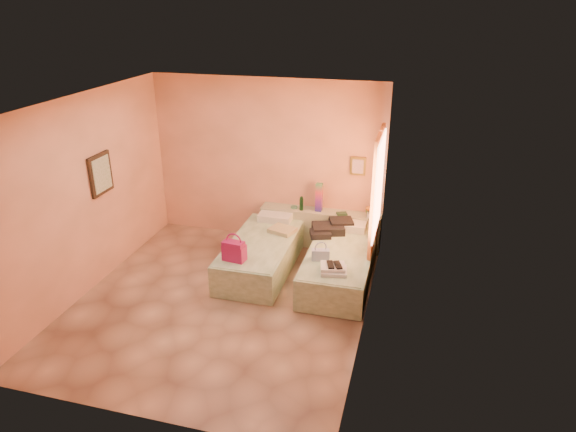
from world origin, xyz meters
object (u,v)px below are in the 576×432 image
(bed_right, at_px, (339,266))
(water_bottle, at_px, (301,204))
(flower_vase, at_px, (370,211))
(blue_handbag, at_px, (321,255))
(headboard_ledge, at_px, (320,228))
(green_book, at_px, (342,214))
(magenta_handbag, at_px, (234,251))
(towel_stack, at_px, (334,269))
(bed_left, at_px, (262,255))

(bed_right, distance_m, water_bottle, 1.43)
(flower_vase, bearing_deg, water_bottle, 179.19)
(blue_handbag, bearing_deg, flower_vase, 55.13)
(headboard_ledge, bearing_deg, green_book, -10.13)
(water_bottle, distance_m, magenta_handbag, 1.80)
(flower_vase, height_order, blue_handbag, flower_vase)
(bed_right, height_order, water_bottle, water_bottle)
(water_bottle, height_order, magenta_handbag, water_bottle)
(bed_right, relative_size, blue_handbag, 7.91)
(green_book, bearing_deg, flower_vase, -22.38)
(water_bottle, bearing_deg, green_book, -0.80)
(headboard_ledge, distance_m, water_bottle, 0.55)
(green_book, relative_size, towel_stack, 0.48)
(bed_right, height_order, towel_stack, towel_stack)
(water_bottle, xyz_separation_m, flower_vase, (1.16, -0.02, 0.00))
(headboard_ledge, relative_size, towel_stack, 5.86)
(headboard_ledge, height_order, towel_stack, headboard_ledge)
(headboard_ledge, bearing_deg, magenta_handbag, -116.93)
(bed_left, xyz_separation_m, bed_right, (1.25, -0.03, 0.00))
(bed_left, relative_size, water_bottle, 8.58)
(headboard_ledge, relative_size, bed_right, 1.02)
(headboard_ledge, height_order, magenta_handbag, magenta_handbag)
(water_bottle, relative_size, flower_vase, 0.99)
(bed_right, bearing_deg, green_book, 98.14)
(bed_left, xyz_separation_m, green_book, (1.09, 0.98, 0.41))
(water_bottle, bearing_deg, bed_left, -111.93)
(green_book, xyz_separation_m, towel_stack, (0.18, -1.68, -0.11))
(bed_right, xyz_separation_m, magenta_handbag, (-1.42, -0.67, 0.40))
(flower_vase, distance_m, towel_stack, 1.71)
(water_bottle, bearing_deg, bed_right, -50.56)
(green_book, relative_size, magenta_handbag, 0.52)
(magenta_handbag, height_order, blue_handbag, magenta_handbag)
(water_bottle, xyz_separation_m, magenta_handbag, (-0.57, -1.70, -0.12))
(headboard_ledge, bearing_deg, bed_right, -64.17)
(bed_right, xyz_separation_m, towel_stack, (0.02, -0.66, 0.30))
(water_bottle, distance_m, flower_vase, 1.16)
(flower_vase, xyz_separation_m, towel_stack, (-0.29, -1.67, -0.22))
(bed_right, height_order, magenta_handbag, magenta_handbag)
(bed_right, distance_m, green_book, 1.11)
(water_bottle, bearing_deg, towel_stack, -62.79)
(headboard_ledge, xyz_separation_m, blue_handbag, (0.30, -1.44, 0.26))
(flower_vase, relative_size, blue_handbag, 0.93)
(bed_right, distance_m, towel_stack, 0.73)
(headboard_ledge, xyz_separation_m, water_bottle, (-0.32, -0.06, 0.44))
(water_bottle, distance_m, blue_handbag, 1.52)
(bed_left, xyz_separation_m, blue_handbag, (1.02, -0.39, 0.33))
(headboard_ledge, bearing_deg, blue_handbag, -78.31)
(magenta_handbag, bearing_deg, water_bottle, 78.55)
(water_bottle, xyz_separation_m, towel_stack, (0.87, -1.69, -0.22))
(water_bottle, relative_size, towel_stack, 0.67)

